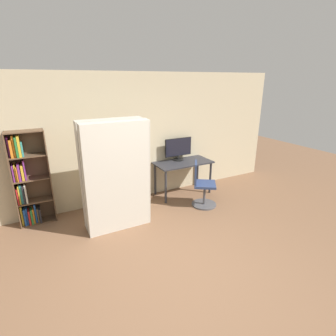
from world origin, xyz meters
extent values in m
plane|color=brown|center=(0.00, 0.00, 0.00)|extent=(16.00, 16.00, 0.00)
cube|color=#C6B793|center=(0.00, 2.82, 1.35)|extent=(8.00, 0.06, 2.70)
cube|color=#2D2D33|center=(1.39, 2.47, 0.76)|extent=(1.29, 0.65, 0.03)
cylinder|color=#2D2D33|center=(0.80, 2.21, 0.37)|extent=(0.05, 0.05, 0.74)
cylinder|color=#2D2D33|center=(1.97, 2.21, 0.37)|extent=(0.05, 0.05, 0.74)
cylinder|color=#2D2D33|center=(0.80, 2.73, 0.37)|extent=(0.05, 0.05, 0.74)
cylinder|color=#2D2D33|center=(1.97, 2.73, 0.37)|extent=(0.05, 0.05, 0.74)
cylinder|color=black|center=(1.36, 2.65, 0.78)|extent=(0.24, 0.24, 0.02)
cylinder|color=black|center=(1.36, 2.65, 0.84)|extent=(0.04, 0.04, 0.09)
cube|color=black|center=(1.36, 2.66, 1.08)|extent=(0.67, 0.02, 0.41)
cube|color=black|center=(1.36, 2.65, 1.08)|extent=(0.65, 0.03, 0.39)
cylinder|color=#4C4C51|center=(1.48, 1.73, 0.01)|extent=(0.52, 0.52, 0.03)
cylinder|color=#4C4C51|center=(1.48, 1.73, 0.24)|extent=(0.05, 0.05, 0.42)
cube|color=navy|center=(1.48, 1.73, 0.48)|extent=(0.61, 0.61, 0.05)
cube|color=navy|center=(1.31, 1.84, 0.73)|extent=(0.25, 0.35, 0.45)
cube|color=brown|center=(-1.97, 2.64, 0.86)|extent=(0.02, 0.31, 1.72)
cube|color=brown|center=(-1.37, 2.64, 0.86)|extent=(0.02, 0.31, 1.72)
cube|color=brown|center=(-1.67, 2.78, 0.86)|extent=(0.61, 0.02, 1.72)
cube|color=brown|center=(-1.67, 2.64, 0.01)|extent=(0.58, 0.27, 0.02)
cube|color=brown|center=(-1.67, 2.64, 0.44)|extent=(0.58, 0.27, 0.02)
cube|color=brown|center=(-1.67, 2.64, 0.86)|extent=(0.58, 0.27, 0.02)
cube|color=brown|center=(-1.67, 2.64, 1.29)|extent=(0.58, 0.27, 0.02)
cube|color=brown|center=(-1.67, 2.64, 1.72)|extent=(0.58, 0.27, 0.02)
cube|color=gold|center=(-1.93, 2.64, 0.20)|extent=(0.03, 0.17, 0.37)
cube|color=#1E4C9E|center=(-1.89, 2.63, 0.17)|extent=(0.03, 0.21, 0.31)
cube|color=#1E4C9E|center=(-1.86, 2.64, 0.18)|extent=(0.03, 0.19, 0.32)
cube|color=red|center=(-1.82, 2.59, 0.16)|extent=(0.03, 0.17, 0.27)
cube|color=#287A38|center=(-1.78, 2.60, 0.16)|extent=(0.03, 0.18, 0.28)
cube|color=orange|center=(-1.75, 2.62, 0.16)|extent=(0.03, 0.16, 0.29)
cube|color=#1E4C9E|center=(-1.71, 2.66, 0.20)|extent=(0.03, 0.21, 0.36)
cube|color=brown|center=(-1.68, 2.61, 0.16)|extent=(0.02, 0.15, 0.27)
cube|color=#232328|center=(-1.64, 2.62, 0.15)|extent=(0.03, 0.22, 0.27)
cube|color=red|center=(-1.94, 2.62, 0.59)|extent=(0.02, 0.22, 0.29)
cube|color=gold|center=(-1.91, 2.64, 0.62)|extent=(0.02, 0.23, 0.34)
cube|color=teal|center=(-1.88, 2.66, 0.62)|extent=(0.04, 0.21, 0.35)
cube|color=#232328|center=(-1.84, 2.62, 0.61)|extent=(0.03, 0.21, 0.34)
cube|color=silver|center=(-1.80, 2.63, 0.62)|extent=(0.03, 0.21, 0.34)
cube|color=#7A2D84|center=(-1.94, 2.65, 1.02)|extent=(0.02, 0.19, 0.29)
cube|color=gold|center=(-1.91, 2.66, 1.02)|extent=(0.02, 0.21, 0.30)
cube|color=orange|center=(-1.88, 2.62, 1.00)|extent=(0.02, 0.20, 0.26)
cube|color=#7A2D84|center=(-1.85, 2.63, 1.02)|extent=(0.03, 0.20, 0.30)
cube|color=gold|center=(-1.80, 2.67, 1.01)|extent=(0.04, 0.21, 0.27)
cube|color=#7A2D84|center=(-1.76, 2.66, 1.05)|extent=(0.02, 0.21, 0.36)
cube|color=#7A2D84|center=(-1.93, 2.69, 1.47)|extent=(0.03, 0.16, 0.34)
cube|color=orange|center=(-1.90, 2.63, 1.45)|extent=(0.04, 0.18, 0.30)
cube|color=orange|center=(-1.85, 2.66, 1.48)|extent=(0.03, 0.20, 0.37)
cube|color=#287A38|center=(-1.81, 2.63, 1.47)|extent=(0.03, 0.22, 0.34)
cube|color=gold|center=(-1.77, 2.61, 1.48)|extent=(0.04, 0.19, 0.36)
cube|color=teal|center=(-1.74, 2.62, 1.42)|extent=(0.02, 0.16, 0.25)
cube|color=beige|center=(-0.39, 1.67, 0.97)|extent=(1.11, 0.29, 1.94)
cube|color=beige|center=(0.16, 1.67, 0.97)|extent=(0.01, 0.30, 1.90)
cube|color=beige|center=(-0.39, 1.95, 0.97)|extent=(1.11, 0.25, 1.93)
cube|color=beige|center=(0.16, 1.95, 0.97)|extent=(0.01, 0.25, 1.89)
camera|label=1|loc=(-1.57, -2.36, 2.55)|focal=28.00mm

